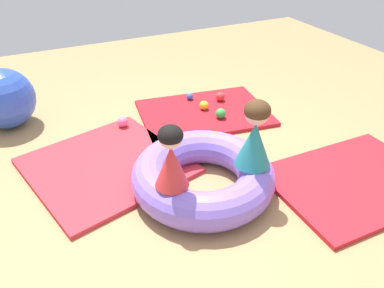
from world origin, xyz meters
TOP-DOWN VIEW (x-y plane):
  - ground_plane at (0.00, 0.00)m, footprint 8.00×8.00m
  - gym_mat_center_rear at (0.62, 1.08)m, footprint 1.47×1.15m
  - gym_mat_far_left at (1.18, -0.52)m, footprint 1.34×1.00m
  - gym_mat_near_right at (-0.60, 0.58)m, footprint 1.48×1.47m
  - inflatable_cushion at (0.02, -0.06)m, footprint 1.13×1.13m
  - child_in_red at (-0.31, -0.23)m, footprint 0.31×0.31m
  - child_in_teal at (0.33, -0.26)m, footprint 0.36×0.36m
  - play_ball_red at (0.90, 1.23)m, footprint 0.10×0.10m
  - play_ball_green at (0.70, 0.87)m, footprint 0.11×0.11m
  - play_ball_yellow at (0.63, 1.12)m, footprint 0.10×0.10m
  - play_ball_pink at (-0.27, 1.14)m, footprint 0.11×0.11m
  - play_ball_blue at (0.60, 1.41)m, footprint 0.08×0.08m
  - exercise_ball_large at (-1.29, 1.74)m, footprint 0.60×0.60m

SIDE VIEW (x-z plane):
  - ground_plane at x=0.00m, z-range 0.00..0.00m
  - gym_mat_center_rear at x=0.62m, z-range 0.00..0.04m
  - gym_mat_far_left at x=1.18m, z-range 0.00..0.04m
  - gym_mat_near_right at x=-0.60m, z-range 0.00..0.04m
  - play_ball_blue at x=0.60m, z-range 0.04..0.12m
  - play_ball_yellow at x=0.63m, z-range 0.04..0.14m
  - play_ball_red at x=0.90m, z-range 0.04..0.14m
  - play_ball_pink at x=-0.27m, z-range 0.04..0.15m
  - play_ball_green at x=0.70m, z-range 0.04..0.15m
  - inflatable_cushion at x=0.02m, z-range 0.00..0.29m
  - exercise_ball_large at x=-1.29m, z-range 0.00..0.60m
  - child_in_red at x=-0.31m, z-range 0.28..0.75m
  - child_in_teal at x=0.33m, z-range 0.28..0.81m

